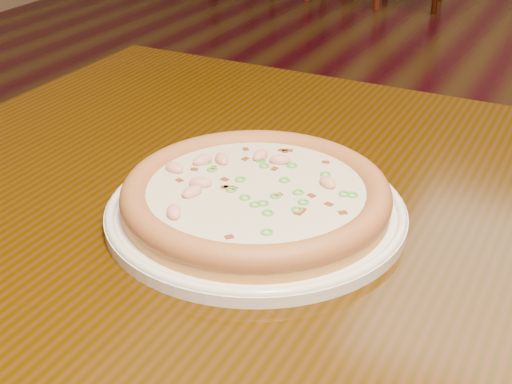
% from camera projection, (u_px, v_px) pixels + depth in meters
% --- Properties ---
extents(hero_table, '(1.20, 0.80, 0.75)m').
position_uv_depth(hero_table, '(373.00, 299.00, 0.79)').
color(hero_table, black).
rests_on(hero_table, ground).
extents(plate, '(0.31, 0.31, 0.02)m').
position_uv_depth(plate, '(256.00, 210.00, 0.74)').
color(plate, white).
rests_on(plate, hero_table).
extents(pizza, '(0.28, 0.28, 0.03)m').
position_uv_depth(pizza, '(256.00, 194.00, 0.73)').
color(pizza, tan).
rests_on(pizza, plate).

